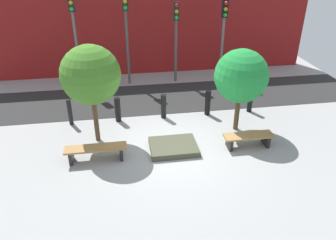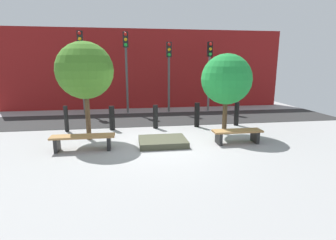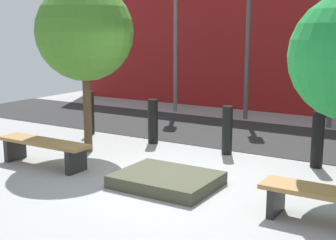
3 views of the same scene
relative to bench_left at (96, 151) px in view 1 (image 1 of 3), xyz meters
name	(u,v)px [view 1 (image 1 of 3)]	position (x,y,z in m)	size (l,w,h in m)	color
ground_plane	(173,149)	(2.45, 0.22, -0.34)	(18.00, 18.00, 0.00)	#969696
road_strip	(158,98)	(2.45, 4.25, -0.33)	(18.00, 3.12, 0.01)	#282828
building_facade	(148,28)	(2.45, 7.69, 1.91)	(16.20, 0.50, 4.49)	maroon
bench_left	(96,151)	(0.00, 0.00, 0.00)	(1.88, 0.46, 0.47)	black
bench_right	(248,138)	(4.90, 0.00, -0.02)	(1.62, 0.48, 0.44)	black
planter_bed	(173,147)	(2.45, 0.20, -0.24)	(1.52, 1.20, 0.20)	#444634
tree_behind_left_bench	(91,75)	(0.00, 1.19, 2.01)	(1.88, 1.88, 3.30)	#513A25
tree_behind_right_bench	(241,76)	(4.90, 1.19, 1.68)	(1.82, 1.82, 2.94)	#4E3A24
bollard_far_left	(70,112)	(-1.01, 2.44, 0.16)	(0.16, 0.16, 1.00)	black
bollard_left	(118,110)	(0.72, 2.44, 0.14)	(0.22, 0.22, 0.95)	black
bollard_center	(164,106)	(2.45, 2.44, 0.14)	(0.20, 0.20, 0.95)	black
bollard_right	(208,103)	(4.18, 2.44, 0.16)	(0.21, 0.21, 1.00)	black
bollard_far_right	(250,100)	(5.90, 2.44, 0.16)	(0.20, 0.20, 1.00)	black
traffic_light_west	(74,25)	(-0.89, 6.10, 2.51)	(0.28, 0.27, 4.16)	#5F5F5F
traffic_light_mid_west	(126,23)	(1.34, 6.10, 2.51)	(0.28, 0.27, 4.16)	#494949
traffic_light_mid_east	(176,28)	(3.56, 6.10, 2.20)	(0.28, 0.27, 3.68)	#4B4B4B
traffic_light_east	(224,26)	(5.79, 6.10, 2.23)	(0.28, 0.27, 3.72)	slate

